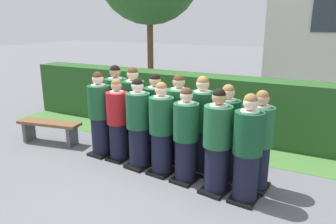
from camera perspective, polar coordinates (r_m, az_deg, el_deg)
ground_plane at (r=5.75m, az=-1.05°, el=-10.67°), size 60.00×60.00×0.00m
student_front_row_0 at (r=6.40m, az=-11.86°, el=-0.71°), size 0.43×0.51×1.65m
student_in_red_blazer at (r=6.12m, az=-8.79°, el=-1.75°), size 0.40×0.47×1.55m
student_front_row_2 at (r=5.74m, az=-5.20°, el=-2.46°), size 0.44×0.51×1.62m
student_front_row_3 at (r=5.48m, az=-1.15°, el=-3.39°), size 0.42×0.50×1.60m
student_front_row_4 at (r=5.22m, az=3.14°, el=-4.58°), size 0.42×0.49×1.57m
student_front_row_5 at (r=4.92m, az=8.61°, el=-5.65°), size 0.45×0.52×1.63m
student_front_row_6 at (r=4.77m, az=13.73°, el=-6.76°), size 0.42×0.53×1.61m
student_rear_row_0 at (r=6.71m, az=-8.98°, el=0.51°), size 0.48×0.55×1.72m
student_rear_row_1 at (r=6.38m, az=-6.02°, el=-0.16°), size 0.45×0.53×1.72m
student_rear_row_2 at (r=6.06m, az=-2.20°, el=-1.29°), size 0.43×0.50×1.65m
student_rear_row_3 at (r=5.80m, az=1.85°, el=-1.93°), size 0.44×0.55×1.68m
student_rear_row_4 at (r=5.57m, az=5.89°, el=-2.69°), size 0.44×0.55×1.69m
student_rear_row_5 at (r=5.35m, az=10.15°, el=-4.07°), size 0.44×0.54×1.61m
student_rear_row_6 at (r=5.15m, az=15.64°, el=-5.35°), size 0.41×0.48×1.58m
hedge at (r=7.55m, az=7.47°, el=1.19°), size 10.08×0.70×1.37m
wooden_bench at (r=7.43m, az=-20.07°, el=-2.56°), size 1.44×0.60×0.48m
lawn_strip at (r=7.04m, az=5.02°, el=-5.62°), size 10.08×0.90×0.01m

